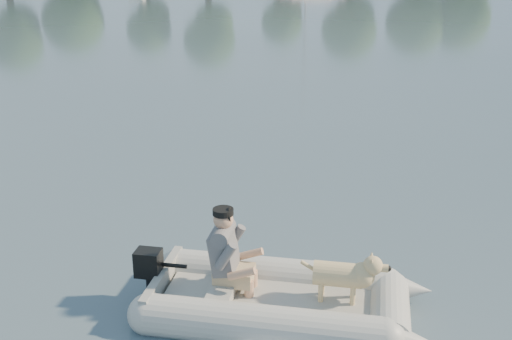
{
  "coord_description": "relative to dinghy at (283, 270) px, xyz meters",
  "views": [
    {
      "loc": [
        -1.12,
        -6.25,
        3.69
      ],
      "look_at": [
        0.03,
        1.67,
        0.75
      ],
      "focal_mm": 45.0,
      "sensor_mm": 36.0,
      "label": 1
    }
  ],
  "objects": [
    {
      "name": "man",
      "position": [
        -0.55,
        0.24,
        0.17
      ],
      "size": [
        0.76,
        0.71,
        0.92
      ],
      "primitive_type": null,
      "rotation": [
        0.0,
        0.0,
        -0.33
      ],
      "color": "#5F5E63",
      "rests_on": "dinghy"
    },
    {
      "name": "water",
      "position": [
        0.03,
        0.62,
        -0.5
      ],
      "size": [
        160.0,
        160.0,
        0.0
      ],
      "primitive_type": "plane",
      "color": "slate",
      "rests_on": "ground"
    },
    {
      "name": "outboard_motor",
      "position": [
        -1.35,
        0.46,
        -0.23
      ],
      "size": [
        0.42,
        0.35,
        0.68
      ],
      "primitive_type": null,
      "rotation": [
        0.0,
        0.0,
        -0.33
      ],
      "color": "black",
      "rests_on": "dinghy"
    },
    {
      "name": "dinghy",
      "position": [
        0.0,
        0.0,
        0.0
      ],
      "size": [
        5.09,
        4.52,
        1.2
      ],
      "primitive_type": null,
      "rotation": [
        0.0,
        0.0,
        -0.33
      ],
      "color": "#A4A49F",
      "rests_on": "water"
    },
    {
      "name": "dog",
      "position": [
        0.54,
        -0.14,
        -0.06
      ],
      "size": [
        0.85,
        0.53,
        0.53
      ],
      "primitive_type": null,
      "rotation": [
        0.0,
        0.0,
        -0.33
      ],
      "color": "tan",
      "rests_on": "dinghy"
    }
  ]
}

